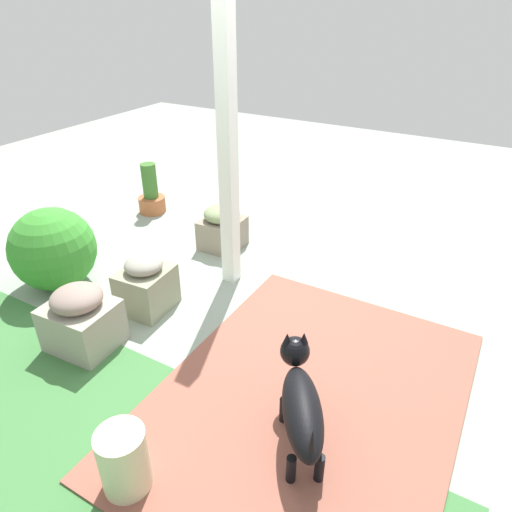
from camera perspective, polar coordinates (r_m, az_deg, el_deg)
name	(u,v)px	position (r m, az deg, el deg)	size (l,w,h in m)	color
ground_plane	(249,298)	(3.97, -0.83, -5.21)	(12.00, 12.00, 0.00)	#8F9D8D
brick_path	(308,397)	(3.13, 6.40, -16.93)	(1.80, 2.40, 0.02)	#905343
porch_pillar	(228,160)	(3.76, -3.46, 11.75)	(0.12, 0.12, 2.24)	white
stone_planter_nearest	(222,228)	(4.67, -4.18, 3.51)	(0.40, 0.41, 0.45)	gray
stone_planter_mid	(146,285)	(3.84, -13.37, -3.47)	(0.40, 0.44, 0.48)	gray
stone_planter_far	(81,319)	(3.58, -20.72, -7.28)	(0.50, 0.44, 0.50)	gray
round_shrub	(53,249)	(4.33, -23.72, 0.79)	(0.72, 0.72, 0.72)	#388D2E
terracotta_pot_tall	(151,195)	(5.61, -12.79, 7.32)	(0.31, 0.31, 0.59)	#AC5D37
dog	(301,403)	(2.67, 5.56, -17.53)	(0.55, 0.73, 0.54)	black
ceramic_urn	(124,461)	(2.66, -15.93, -23.13)	(0.26, 0.26, 0.39)	beige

